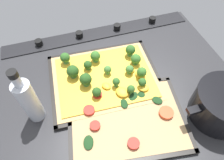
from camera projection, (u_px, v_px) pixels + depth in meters
ground_plane at (121, 89)px, 68.02cm from camera, size 78.82×62.60×3.00cm
stove_control_panel at (99, 33)px, 82.39cm from camera, size 75.67×7.00×2.60cm
baking_tray_front at (105, 79)px, 68.16cm from camera, size 37.39×30.64×1.30cm
broccoli_pizza at (105, 75)px, 67.03cm from camera, size 34.86×28.11×6.06cm
baking_tray_back at (127, 120)px, 59.17cm from camera, size 37.11×29.66×1.30cm
veggie_pizza_back at (126, 118)px, 58.70cm from camera, size 34.38×26.93×1.90cm
cooking_pot at (222, 105)px, 56.78cm from camera, size 23.64×16.77×12.46cm
oil_bottle at (29, 100)px, 53.95cm from camera, size 4.77×4.77×20.26cm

